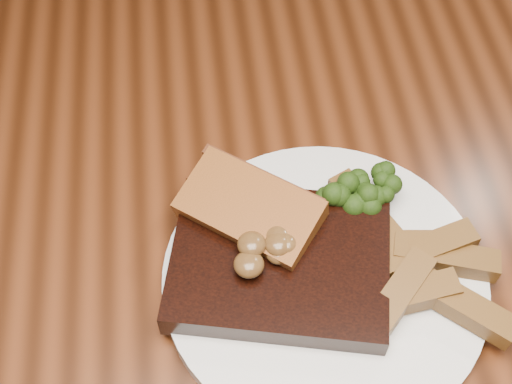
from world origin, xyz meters
The scene contains 9 objects.
dining_table centered at (0.00, 0.00, 0.66)m, with size 1.60×0.90×0.75m.
chair_far centered at (-0.20, 0.57, 0.54)m, with size 0.57×0.57×0.98m.
plate centered at (0.05, -0.07, 0.76)m, with size 0.29×0.29×0.01m, color silver.
steak centered at (0.01, -0.06, 0.78)m, with size 0.19×0.14×0.03m, color black.
steak_bone centered at (0.01, -0.13, 0.77)m, with size 0.16×0.02×0.02m, color beige.
mushroom_pile centered at (0.01, -0.06, 0.80)m, with size 0.07×0.07×0.03m, color brown, non-canonical shape.
garlic_bread centered at (-0.01, -0.01, 0.78)m, with size 0.12×0.07×0.03m, color brown.
potato_wedges centered at (0.13, -0.07, 0.77)m, with size 0.12×0.12×0.02m, color brown, non-canonical shape.
broccoli_cluster centered at (0.09, 0.01, 0.78)m, with size 0.06×0.06×0.04m, color #1E350C, non-canonical shape.
Camera 1 is at (-0.04, -0.36, 1.33)m, focal length 50.00 mm.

